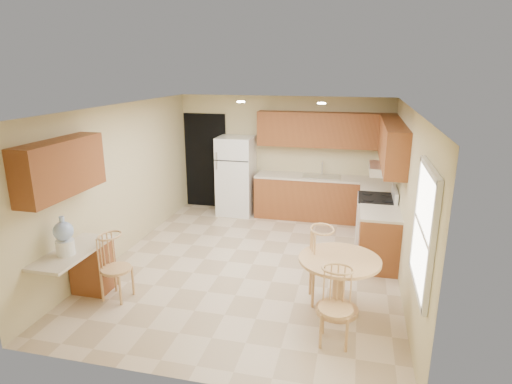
% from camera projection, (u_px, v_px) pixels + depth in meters
% --- Properties ---
extents(floor, '(5.50, 5.50, 0.00)m').
position_uv_depth(floor, '(253.00, 264.00, 6.91)').
color(floor, '#CAB293').
rests_on(floor, ground).
extents(ceiling, '(4.50, 5.50, 0.02)m').
position_uv_depth(ceiling, '(252.00, 107.00, 6.21)').
color(ceiling, white).
rests_on(ceiling, wall_back).
extents(wall_back, '(4.50, 0.02, 2.50)m').
position_uv_depth(wall_back, '(283.00, 156.00, 9.13)').
color(wall_back, '#C6B685').
rests_on(wall_back, floor).
extents(wall_front, '(4.50, 0.02, 2.50)m').
position_uv_depth(wall_front, '(182.00, 269.00, 3.99)').
color(wall_front, '#C6B685').
rests_on(wall_front, floor).
extents(wall_left, '(0.02, 5.50, 2.50)m').
position_uv_depth(wall_left, '(120.00, 181.00, 7.06)').
color(wall_left, '#C6B685').
rests_on(wall_left, floor).
extents(wall_right, '(0.02, 5.50, 2.50)m').
position_uv_depth(wall_right, '(406.00, 200.00, 6.06)').
color(wall_right, '#C6B685').
rests_on(wall_right, floor).
extents(doorway, '(0.90, 0.02, 2.10)m').
position_uv_depth(doorway, '(206.00, 161.00, 9.56)').
color(doorway, black).
rests_on(doorway, floor).
extents(base_cab_back, '(2.75, 0.60, 0.87)m').
position_uv_depth(base_cab_back, '(321.00, 199.00, 8.89)').
color(base_cab_back, brown).
rests_on(base_cab_back, floor).
extents(counter_back, '(2.75, 0.63, 0.04)m').
position_uv_depth(counter_back, '(322.00, 178.00, 8.76)').
color(counter_back, beige).
rests_on(counter_back, base_cab_back).
extents(base_cab_right_a, '(0.60, 0.59, 0.87)m').
position_uv_depth(base_cab_right_a, '(376.00, 212.00, 8.09)').
color(base_cab_right_a, brown).
rests_on(base_cab_right_a, floor).
extents(counter_right_a, '(0.63, 0.59, 0.04)m').
position_uv_depth(counter_right_a, '(378.00, 189.00, 7.96)').
color(counter_right_a, beige).
rests_on(counter_right_a, base_cab_right_a).
extents(base_cab_right_b, '(0.60, 0.80, 0.87)m').
position_uv_depth(base_cab_right_b, '(379.00, 241.00, 6.73)').
color(base_cab_right_b, brown).
rests_on(base_cab_right_b, floor).
extents(counter_right_b, '(0.63, 0.80, 0.04)m').
position_uv_depth(counter_right_b, '(381.00, 213.00, 6.61)').
color(counter_right_b, beige).
rests_on(counter_right_b, base_cab_right_b).
extents(upper_cab_back, '(2.75, 0.33, 0.70)m').
position_uv_depth(upper_cab_back, '(325.00, 130.00, 8.62)').
color(upper_cab_back, brown).
rests_on(upper_cab_back, wall_back).
extents(upper_cab_right, '(0.33, 2.42, 0.70)m').
position_uv_depth(upper_cab_right, '(392.00, 144.00, 7.06)').
color(upper_cab_right, brown).
rests_on(upper_cab_right, wall_right).
extents(upper_cab_left, '(0.33, 1.40, 0.70)m').
position_uv_depth(upper_cab_left, '(61.00, 168.00, 5.36)').
color(upper_cab_left, brown).
rests_on(upper_cab_left, wall_left).
extents(sink, '(0.78, 0.44, 0.01)m').
position_uv_depth(sink, '(321.00, 176.00, 8.76)').
color(sink, silver).
rests_on(sink, counter_back).
extents(range_hood, '(0.50, 0.76, 0.14)m').
position_uv_depth(range_hood, '(385.00, 169.00, 7.17)').
color(range_hood, silver).
rests_on(range_hood, upper_cab_right).
extents(desk_pedestal, '(0.48, 0.42, 0.72)m').
position_uv_depth(desk_pedestal, '(93.00, 267.00, 6.02)').
color(desk_pedestal, brown).
rests_on(desk_pedestal, floor).
extents(desk_top, '(0.50, 1.20, 0.04)m').
position_uv_depth(desk_top, '(72.00, 252.00, 5.56)').
color(desk_top, beige).
rests_on(desk_top, desk_pedestal).
extents(window, '(0.06, 1.12, 1.30)m').
position_uv_depth(window, '(424.00, 230.00, 4.27)').
color(window, white).
rests_on(window, wall_right).
extents(can_light_a, '(0.14, 0.14, 0.02)m').
position_uv_depth(can_light_a, '(241.00, 102.00, 7.45)').
color(can_light_a, white).
rests_on(can_light_a, ceiling).
extents(can_light_b, '(0.14, 0.14, 0.02)m').
position_uv_depth(can_light_b, '(322.00, 103.00, 7.14)').
color(can_light_b, white).
rests_on(can_light_b, ceiling).
extents(refrigerator, '(0.74, 0.72, 1.67)m').
position_uv_depth(refrigerator, '(236.00, 176.00, 9.13)').
color(refrigerator, white).
rests_on(refrigerator, floor).
extents(stove, '(0.65, 0.76, 1.09)m').
position_uv_depth(stove, '(376.00, 222.00, 7.46)').
color(stove, white).
rests_on(stove, floor).
extents(dining_table, '(1.03, 1.03, 0.76)m').
position_uv_depth(dining_table, '(339.00, 277.00, 5.42)').
color(dining_table, tan).
rests_on(dining_table, floor).
extents(chair_table_a, '(0.46, 0.60, 1.04)m').
position_uv_depth(chair_table_a, '(324.00, 261.00, 5.57)').
color(chair_table_a, tan).
rests_on(chair_table_a, floor).
extents(chair_table_b, '(0.40, 0.40, 0.91)m').
position_uv_depth(chair_table_b, '(336.00, 304.00, 4.72)').
color(chair_table_b, tan).
rests_on(chair_table_b, floor).
extents(chair_desk, '(0.40, 0.52, 0.92)m').
position_uv_depth(chair_desk, '(112.00, 264.00, 5.67)').
color(chair_desk, tan).
rests_on(chair_desk, floor).
extents(water_crock, '(0.25, 0.25, 0.51)m').
position_uv_depth(water_crock, '(64.00, 237.00, 5.38)').
color(water_crock, white).
rests_on(water_crock, desk_top).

